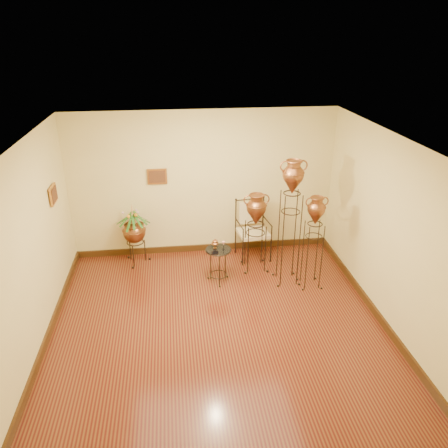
{
  "coord_description": "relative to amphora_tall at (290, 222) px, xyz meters",
  "views": [
    {
      "loc": [
        -0.57,
        -5.31,
        4.15
      ],
      "look_at": [
        0.25,
        1.3,
        1.1
      ],
      "focal_mm": 35.0,
      "sensor_mm": 36.0,
      "label": 1
    }
  ],
  "objects": [
    {
      "name": "amphora_short",
      "position": [
        -0.48,
        0.52,
        -0.4
      ],
      "size": [
        0.5,
        0.5,
        1.49
      ],
      "rotation": [
        0.0,
        0.0,
        0.11
      ],
      "color": "black",
      "rests_on": "ground"
    },
    {
      "name": "planter_urn",
      "position": [
        -2.67,
        0.99,
        -0.45
      ],
      "size": [
        0.8,
        0.8,
        1.24
      ],
      "rotation": [
        0.0,
        0.0,
        0.24
      ],
      "color": "black",
      "rests_on": "ground"
    },
    {
      "name": "side_table",
      "position": [
        -1.2,
        0.13,
        -0.81
      ],
      "size": [
        0.48,
        0.48,
        0.81
      ],
      "rotation": [
        0.0,
        0.0,
        -0.11
      ],
      "color": "black",
      "rests_on": "ground"
    },
    {
      "name": "room_shell",
      "position": [
        -1.35,
        -1.15,
        0.59
      ],
      "size": [
        5.02,
        5.02,
        2.81
      ],
      "color": "beige",
      "rests_on": "ground"
    },
    {
      "name": "armchair",
      "position": [
        -0.44,
        0.91,
        -0.57
      ],
      "size": [
        0.71,
        0.67,
        1.14
      ],
      "rotation": [
        0.0,
        0.0,
        0.12
      ],
      "color": "black",
      "rests_on": "ground"
    },
    {
      "name": "amphora_mid",
      "position": [
        0.37,
        -0.19,
        -0.3
      ],
      "size": [
        0.47,
        0.47,
        1.67
      ],
      "rotation": [
        0.0,
        0.0,
        0.34
      ],
      "color": "black",
      "rests_on": "ground"
    },
    {
      "name": "ground",
      "position": [
        -1.35,
        -1.16,
        -1.14
      ],
      "size": [
        5.0,
        5.0,
        0.0
      ],
      "primitive_type": "plane",
      "color": "#5E3316",
      "rests_on": "ground"
    },
    {
      "name": "amphora_tall",
      "position": [
        0.0,
        0.0,
        0.0
      ],
      "size": [
        0.44,
        0.44,
        2.24
      ],
      "rotation": [
        0.0,
        0.0,
        -0.01
      ],
      "color": "black",
      "rests_on": "ground"
    }
  ]
}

